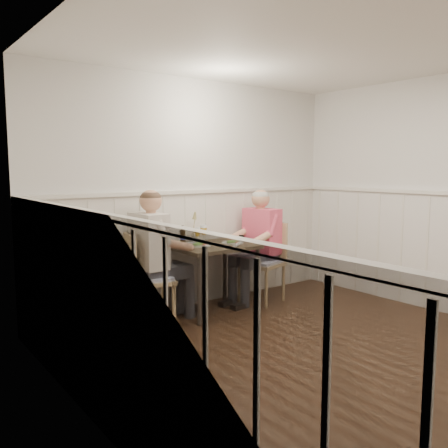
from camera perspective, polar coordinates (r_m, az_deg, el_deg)
name	(u,v)px	position (r m, az deg, el deg)	size (l,w,h in m)	color
ground_plane	(348,364)	(4.16, 14.66, -15.99)	(4.50, 4.50, 0.00)	#452A1A
room_shell	(354,178)	(3.84, 15.34, 5.41)	(4.04, 4.54, 2.60)	silver
wainscot	(289,267)	(4.39, 7.87, -5.18)	(4.00, 4.49, 1.34)	silver
dining_table	(213,254)	(5.24, -1.32, -3.64)	(0.88, 0.70, 0.75)	brown
chair_right	(265,259)	(5.71, 4.90, -4.18)	(0.54, 0.54, 0.94)	tan
chair_left	(144,276)	(4.87, -9.55, -6.20)	(0.53, 0.53, 0.94)	tan
man_in_pink	(259,253)	(5.73, 4.28, -3.53)	(0.67, 0.46, 1.36)	#3F3F47
diner_cream	(153,267)	(4.92, -8.54, -5.09)	(0.65, 0.45, 1.40)	#3F3F47
plate_man	(232,242)	(5.30, 1.00, -2.16)	(0.24, 0.24, 0.06)	white
plate_diner	(199,244)	(5.13, -3.04, -2.46)	(0.25, 0.25, 0.06)	white
beer_glass_a	(204,231)	(5.40, -2.46, -0.80)	(0.08, 0.08, 0.20)	silver
beer_glass_b	(197,233)	(5.35, -3.22, -1.06)	(0.07, 0.07, 0.17)	silver
beer_bottle	(183,236)	(5.22, -5.00, -1.48)	(0.06, 0.06, 0.22)	black
rolled_napkin	(237,245)	(5.11, 1.60, -2.50)	(0.17, 0.13, 0.04)	white
grass_vase	(193,228)	(5.37, -3.74, -0.49)	(0.04, 0.04, 0.37)	silver
gingham_mat	(184,245)	(5.22, -4.79, -2.52)	(0.35, 0.31, 0.01)	#6170B1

